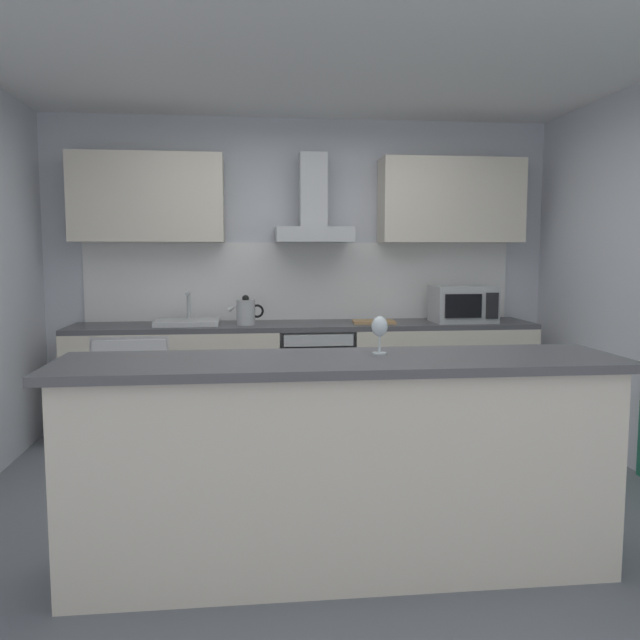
# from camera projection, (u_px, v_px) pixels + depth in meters

# --- Properties ---
(ground) EXTENTS (5.27, 4.94, 0.02)m
(ground) POSITION_uv_depth(u_px,v_px,m) (331.00, 510.00, 3.73)
(ground) COLOR slate
(ceiling) EXTENTS (5.27, 4.94, 0.02)m
(ceiling) POSITION_uv_depth(u_px,v_px,m) (332.00, 40.00, 3.45)
(ceiling) COLOR white
(wall_back) EXTENTS (5.27, 0.12, 2.60)m
(wall_back) POSITION_uv_depth(u_px,v_px,m) (301.00, 273.00, 5.60)
(wall_back) COLOR silver
(wall_back) RESTS_ON ground
(backsplash_tile) EXTENTS (3.63, 0.02, 0.66)m
(backsplash_tile) POSITION_uv_depth(u_px,v_px,m) (302.00, 281.00, 5.53)
(backsplash_tile) COLOR white
(counter_back) EXTENTS (3.76, 0.60, 0.90)m
(counter_back) POSITION_uv_depth(u_px,v_px,m) (305.00, 378.00, 5.31)
(counter_back) COLOR beige
(counter_back) RESTS_ON ground
(counter_island) EXTENTS (2.56, 0.64, 1.00)m
(counter_island) POSITION_uv_depth(u_px,v_px,m) (342.00, 464.00, 2.96)
(counter_island) COLOR beige
(counter_island) RESTS_ON ground
(upper_cabinets) EXTENTS (3.71, 0.32, 0.70)m
(upper_cabinets) POSITION_uv_depth(u_px,v_px,m) (303.00, 200.00, 5.31)
(upper_cabinets) COLOR beige
(oven) EXTENTS (0.60, 0.62, 0.80)m
(oven) POSITION_uv_depth(u_px,v_px,m) (315.00, 377.00, 5.29)
(oven) COLOR slate
(oven) RESTS_ON ground
(refrigerator) EXTENTS (0.58, 0.60, 0.85)m
(refrigerator) POSITION_uv_depth(u_px,v_px,m) (137.00, 385.00, 5.13)
(refrigerator) COLOR white
(refrigerator) RESTS_ON ground
(microwave) EXTENTS (0.50, 0.38, 0.30)m
(microwave) POSITION_uv_depth(u_px,v_px,m) (463.00, 304.00, 5.34)
(microwave) COLOR #B7BABC
(microwave) RESTS_ON counter_back
(sink) EXTENTS (0.50, 0.40, 0.26)m
(sink) POSITION_uv_depth(u_px,v_px,m) (188.00, 321.00, 5.14)
(sink) COLOR silver
(sink) RESTS_ON counter_back
(kettle) EXTENTS (0.29, 0.15, 0.24)m
(kettle) POSITION_uv_depth(u_px,v_px,m) (246.00, 312.00, 5.14)
(kettle) COLOR #B7BABC
(kettle) RESTS_ON counter_back
(range_hood) EXTENTS (0.62, 0.45, 0.72)m
(range_hood) POSITION_uv_depth(u_px,v_px,m) (313.00, 214.00, 5.28)
(range_hood) COLOR #B7BABC
(wine_glass) EXTENTS (0.08, 0.08, 0.18)m
(wine_glass) POSITION_uv_depth(u_px,v_px,m) (380.00, 328.00, 3.02)
(wine_glass) COLOR silver
(wine_glass) RESTS_ON counter_island
(chopping_board) EXTENTS (0.36, 0.25, 0.02)m
(chopping_board) POSITION_uv_depth(u_px,v_px,m) (374.00, 322.00, 5.28)
(chopping_board) COLOR tan
(chopping_board) RESTS_ON counter_back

